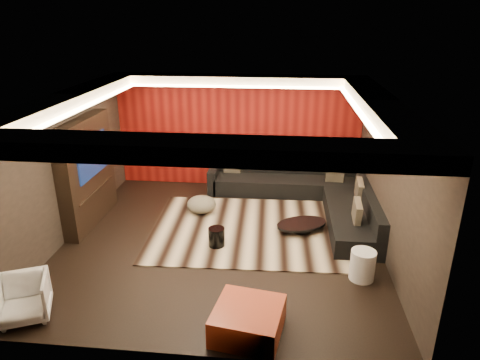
# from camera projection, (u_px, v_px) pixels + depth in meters

# --- Properties ---
(floor) EXTENTS (6.00, 6.00, 0.02)m
(floor) POSITION_uv_depth(u_px,v_px,m) (222.00, 241.00, 8.31)
(floor) COLOR black
(floor) RESTS_ON ground
(ceiling) EXTENTS (6.00, 6.00, 0.02)m
(ceiling) POSITION_uv_depth(u_px,v_px,m) (219.00, 96.00, 7.29)
(ceiling) COLOR silver
(ceiling) RESTS_ON ground
(wall_back) EXTENTS (6.00, 0.02, 2.80)m
(wall_back) POSITION_uv_depth(u_px,v_px,m) (238.00, 131.00, 10.59)
(wall_back) COLOR black
(wall_back) RESTS_ON ground
(wall_left) EXTENTS (0.02, 6.00, 2.80)m
(wall_left) POSITION_uv_depth(u_px,v_px,m) (63.00, 168.00, 8.09)
(wall_left) COLOR black
(wall_left) RESTS_ON ground
(wall_right) EXTENTS (0.02, 6.00, 2.80)m
(wall_right) POSITION_uv_depth(u_px,v_px,m) (390.00, 179.00, 7.51)
(wall_right) COLOR black
(wall_right) RESTS_ON ground
(red_feature_wall) EXTENTS (5.98, 0.05, 2.78)m
(red_feature_wall) POSITION_uv_depth(u_px,v_px,m) (238.00, 132.00, 10.55)
(red_feature_wall) COLOR #6B0C0A
(red_feature_wall) RESTS_ON ground
(soffit_back) EXTENTS (6.00, 0.60, 0.22)m
(soffit_back) POSITION_uv_depth(u_px,v_px,m) (236.00, 80.00, 9.83)
(soffit_back) COLOR silver
(soffit_back) RESTS_ON ground
(soffit_front) EXTENTS (6.00, 0.60, 0.22)m
(soffit_front) POSITION_uv_depth(u_px,v_px,m) (184.00, 149.00, 4.83)
(soffit_front) COLOR silver
(soffit_front) RESTS_ON ground
(soffit_left) EXTENTS (0.60, 4.80, 0.22)m
(soffit_left) POSITION_uv_depth(u_px,v_px,m) (69.00, 100.00, 7.59)
(soffit_left) COLOR silver
(soffit_left) RESTS_ON ground
(soffit_right) EXTENTS (0.60, 4.80, 0.22)m
(soffit_right) POSITION_uv_depth(u_px,v_px,m) (380.00, 106.00, 7.07)
(soffit_right) COLOR silver
(soffit_right) RESTS_ON ground
(cove_back) EXTENTS (4.80, 0.08, 0.04)m
(cove_back) POSITION_uv_depth(u_px,v_px,m) (235.00, 87.00, 9.55)
(cove_back) COLOR #FFD899
(cove_back) RESTS_ON ground
(cove_front) EXTENTS (4.80, 0.08, 0.04)m
(cove_front) POSITION_uv_depth(u_px,v_px,m) (190.00, 148.00, 5.18)
(cove_front) COLOR #FFD899
(cove_front) RESTS_ON ground
(cove_left) EXTENTS (0.08, 4.80, 0.04)m
(cove_left) POSITION_uv_depth(u_px,v_px,m) (88.00, 105.00, 7.59)
(cove_left) COLOR #FFD899
(cove_left) RESTS_ON ground
(cove_right) EXTENTS (0.08, 4.80, 0.04)m
(cove_right) POSITION_uv_depth(u_px,v_px,m) (359.00, 111.00, 7.14)
(cove_right) COLOR #FFD899
(cove_right) RESTS_ON ground
(tv_surround) EXTENTS (0.30, 2.00, 2.20)m
(tv_surround) POSITION_uv_depth(u_px,v_px,m) (87.00, 172.00, 8.74)
(tv_surround) COLOR black
(tv_surround) RESTS_ON ground
(tv_screen) EXTENTS (0.04, 1.30, 0.80)m
(tv_screen) POSITION_uv_depth(u_px,v_px,m) (92.00, 156.00, 8.59)
(tv_screen) COLOR black
(tv_screen) RESTS_ON ground
(tv_shelf) EXTENTS (0.04, 1.60, 0.04)m
(tv_shelf) POSITION_uv_depth(u_px,v_px,m) (97.00, 190.00, 8.87)
(tv_shelf) COLOR black
(tv_shelf) RESTS_ON ground
(rug) EXTENTS (4.10, 3.13, 0.02)m
(rug) POSITION_uv_depth(u_px,v_px,m) (251.00, 229.00, 8.74)
(rug) COLOR #BEAB8B
(rug) RESTS_ON floor
(coffee_table) EXTENTS (1.40, 1.40, 0.18)m
(coffee_table) POSITION_uv_depth(u_px,v_px,m) (301.00, 227.00, 8.62)
(coffee_table) COLOR black
(coffee_table) RESTS_ON rug
(drum_stool) EXTENTS (0.35, 0.35, 0.36)m
(drum_stool) POSITION_uv_depth(u_px,v_px,m) (217.00, 237.00, 8.04)
(drum_stool) COLOR black
(drum_stool) RESTS_ON rug
(striped_pouf) EXTENTS (0.79, 0.79, 0.35)m
(striped_pouf) POSITION_uv_depth(u_px,v_px,m) (201.00, 204.00, 9.43)
(striped_pouf) COLOR #C1B795
(striped_pouf) RESTS_ON rug
(white_side_table) EXTENTS (0.53, 0.53, 0.51)m
(white_side_table) POSITION_uv_depth(u_px,v_px,m) (362.00, 265.00, 7.04)
(white_side_table) COLOR white
(white_side_table) RESTS_ON floor
(orange_ottoman) EXTENTS (1.04, 1.04, 0.40)m
(orange_ottoman) POSITION_uv_depth(u_px,v_px,m) (248.00, 320.00, 5.85)
(orange_ottoman) COLOR maroon
(orange_ottoman) RESTS_ON floor
(armchair) EXTENTS (0.89, 0.90, 0.63)m
(armchair) POSITION_uv_depth(u_px,v_px,m) (24.00, 299.00, 6.11)
(armchair) COLOR white
(armchair) RESTS_ON floor
(sectional_sofa) EXTENTS (3.65, 3.50, 0.75)m
(sectional_sofa) POSITION_uv_depth(u_px,v_px,m) (308.00, 194.00, 9.78)
(sectional_sofa) COLOR black
(sectional_sofa) RESTS_ON floor
(throw_pillows) EXTENTS (3.16, 2.81, 0.50)m
(throw_pillows) POSITION_uv_depth(u_px,v_px,m) (317.00, 183.00, 9.46)
(throw_pillows) COLOR tan
(throw_pillows) RESTS_ON sectional_sofa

